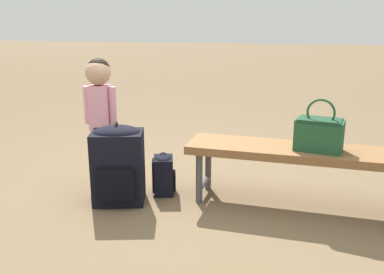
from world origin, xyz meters
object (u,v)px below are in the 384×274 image
Objects in this scene: park_bench at (298,155)px; child_standing at (100,100)px; handbag at (319,133)px; backpack_small at (164,173)px; backpack_large at (118,162)px.

child_standing is (1.61, -0.26, 0.30)m from park_bench.
backpack_small is at bearing -3.68° from handbag.
child_standing is 3.02× the size of backpack_small.
backpack_large is at bearing 124.92° from child_standing.
child_standing is 1.64× the size of backpack_large.
park_bench is 4.77× the size of backpack_small.
park_bench is 1.58× the size of child_standing.
child_standing is 0.66m from backpack_large.
backpack_small is (-0.29, -0.22, -0.14)m from backpack_large.
park_bench is 0.23m from handbag.
handbag is 1.77m from child_standing.
park_bench is at bearing 170.84° from child_standing.
park_bench is 2.59× the size of backpack_large.
handbag is 0.59× the size of backpack_large.
child_standing is at bearing -9.16° from park_bench.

